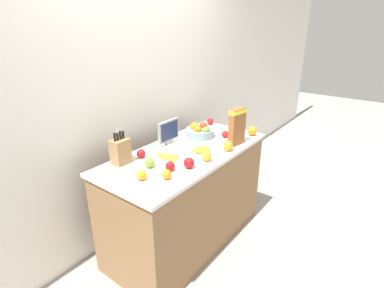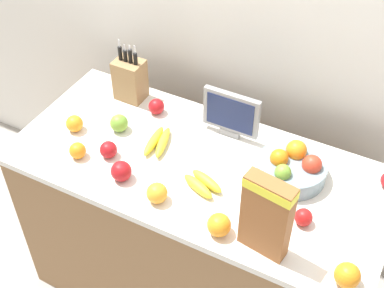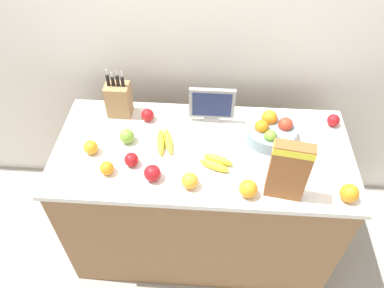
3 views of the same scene
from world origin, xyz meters
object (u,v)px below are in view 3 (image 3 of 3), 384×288
at_px(knife_block, 119,99).
at_px(banana_bunch_left, 164,141).
at_px(apple_rear, 131,160).
at_px(apple_by_knife_block, 333,120).
at_px(fruit_bowl, 271,130).
at_px(small_monitor, 212,104).
at_px(orange_mid_right, 107,168).
at_px(orange_front_center, 349,193).
at_px(orange_by_cereal, 190,181).
at_px(apple_front, 127,136).
at_px(apple_rightmost, 298,163).
at_px(apple_near_bananas, 148,115).
at_px(orange_front_right, 248,189).
at_px(apple_middle, 152,173).
at_px(orange_front_left, 91,147).
at_px(cereal_box, 289,169).
at_px(banana_bunch_right, 216,163).

height_order(knife_block, banana_bunch_left, knife_block).
bearing_deg(apple_rear, apple_by_knife_block, 18.88).
bearing_deg(fruit_bowl, small_monitor, 160.90).
relative_size(orange_mid_right, orange_front_center, 0.80).
bearing_deg(banana_bunch_left, orange_by_cereal, -60.41).
relative_size(apple_front, apple_rightmost, 1.18).
bearing_deg(small_monitor, apple_rightmost, -35.98).
bearing_deg(fruit_bowl, apple_front, -173.68).
xyz_separation_m(apple_rear, orange_mid_right, (-0.11, -0.06, -0.00)).
relative_size(apple_near_bananas, orange_front_right, 0.83).
height_order(small_monitor, apple_rear, small_monitor).
height_order(knife_block, orange_front_right, knife_block).
bearing_deg(orange_front_right, apple_rear, 165.55).
xyz_separation_m(small_monitor, orange_by_cereal, (-0.09, -0.46, -0.08)).
height_order(knife_block, apple_middle, knife_block).
xyz_separation_m(apple_by_knife_block, orange_by_cereal, (-0.75, -0.47, 0.01)).
xyz_separation_m(apple_front, apple_rightmost, (0.87, -0.12, -0.01)).
relative_size(banana_bunch_left, apple_rear, 2.82).
distance_m(knife_block, apple_rightmost, 1.01).
distance_m(apple_rightmost, orange_front_left, 1.04).
relative_size(banana_bunch_left, orange_front_center, 2.33).
distance_m(small_monitor, apple_middle, 0.51).
distance_m(knife_block, fruit_bowl, 0.84).
height_order(apple_rightmost, orange_front_right, orange_front_right).
xyz_separation_m(apple_rightmost, orange_front_center, (0.21, -0.17, 0.01)).
xyz_separation_m(knife_block, fruit_bowl, (0.83, -0.14, -0.05)).
bearing_deg(apple_rear, apple_front, 108.18).
relative_size(fruit_bowl, orange_mid_right, 3.93).
bearing_deg(orange_mid_right, apple_rightmost, 5.86).
height_order(banana_bunch_left, apple_rightmost, apple_rightmost).
bearing_deg(apple_by_knife_block, orange_front_left, -167.07).
bearing_deg(apple_rear, fruit_bowl, 18.93).
xyz_separation_m(small_monitor, orange_mid_right, (-0.49, -0.41, -0.08)).
bearing_deg(orange_mid_right, apple_by_knife_block, 19.96).
bearing_deg(apple_near_bananas, orange_mid_right, -109.46).
bearing_deg(apple_near_bananas, small_monitor, 2.67).
bearing_deg(apple_rightmost, fruit_bowl, 120.04).
relative_size(cereal_box, orange_front_center, 3.78).
bearing_deg(knife_block, banana_bunch_right, -33.02).
height_order(banana_bunch_left, apple_front, apple_front).
distance_m(cereal_box, apple_rear, 0.75).
bearing_deg(orange_by_cereal, orange_front_center, -1.92).
distance_m(small_monitor, apple_rightmost, 0.54).
distance_m(orange_front_left, orange_front_center, 1.26).
bearing_deg(apple_near_bananas, fruit_bowl, -7.90).
height_order(banana_bunch_left, apple_near_bananas, apple_near_bananas).
height_order(apple_rear, apple_middle, apple_middle).
height_order(apple_rightmost, apple_by_knife_block, apple_by_knife_block).
distance_m(banana_bunch_right, apple_middle, 0.32).
bearing_deg(small_monitor, fruit_bowl, -19.10).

